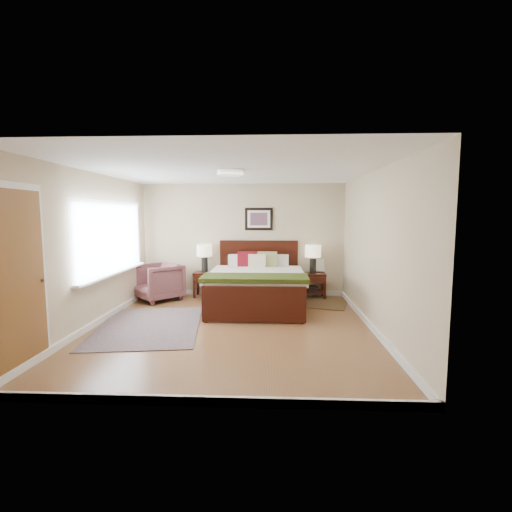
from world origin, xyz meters
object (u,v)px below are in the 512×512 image
(nightstand_left, at_px, (205,277))
(armchair, at_px, (158,282))
(bed, at_px, (257,279))
(nightstand_right, at_px, (313,282))
(lamp_left, at_px, (204,253))
(rug_persian, at_px, (149,326))
(lamp_right, at_px, (313,254))

(nightstand_left, relative_size, armchair, 0.64)
(bed, bearing_deg, nightstand_right, 36.32)
(armchair, bearing_deg, bed, 32.53)
(lamp_left, bearing_deg, rug_persian, -102.53)
(lamp_left, relative_size, rug_persian, 0.27)
(nightstand_left, height_order, lamp_left, lamp_left)
(nightstand_right, distance_m, rug_persian, 3.69)
(lamp_right, bearing_deg, lamp_left, 180.00)
(lamp_right, bearing_deg, nightstand_left, -179.52)
(lamp_left, bearing_deg, lamp_right, 0.00)
(bed, distance_m, lamp_left, 1.55)
(nightstand_left, bearing_deg, lamp_left, 90.00)
(nightstand_left, xyz_separation_m, lamp_right, (2.38, 0.02, 0.54))
(nightstand_right, relative_size, lamp_right, 0.90)
(armchair, bearing_deg, lamp_left, 68.99)
(nightstand_right, relative_size, rug_persian, 0.24)
(rug_persian, bearing_deg, armchair, 95.27)
(lamp_left, distance_m, lamp_right, 2.38)
(lamp_left, bearing_deg, armchair, -156.36)
(nightstand_left, xyz_separation_m, armchair, (-0.93, -0.39, -0.04))
(nightstand_right, bearing_deg, armchair, -173.24)
(nightstand_left, bearing_deg, nightstand_right, 0.14)
(nightstand_left, xyz_separation_m, nightstand_right, (2.38, 0.01, -0.09))
(lamp_right, bearing_deg, bed, -143.24)
(lamp_left, height_order, lamp_right, lamp_left)
(nightstand_right, relative_size, armchair, 0.64)
(nightstand_right, bearing_deg, nightstand_left, -179.86)
(nightstand_left, distance_m, nightstand_right, 2.39)
(lamp_right, bearing_deg, armchair, -173.01)
(bed, relative_size, nightstand_left, 4.13)
(lamp_right, xyz_separation_m, rug_persian, (-2.89, -2.28, -0.97))
(nightstand_right, distance_m, lamp_right, 0.63)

